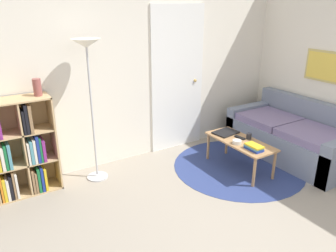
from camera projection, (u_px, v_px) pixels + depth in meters
wall_back at (137, 67)px, 4.41m from camera, size 7.72×0.11×2.60m
wall_right at (329, 64)px, 4.56m from camera, size 0.08×5.47×2.60m
rug at (238, 166)px, 4.49m from camera, size 1.76×1.76×0.01m
bookshelf at (5, 153)px, 3.63m from camera, size 1.03×0.34×1.14m
floor_lamp at (88, 60)px, 3.69m from camera, size 0.34×0.34×1.74m
couch at (294, 137)px, 4.76m from camera, size 0.91×1.80×0.78m
coffee_table at (240, 144)px, 4.31m from camera, size 0.43×0.97×0.41m
laptop at (226, 133)px, 4.53m from camera, size 0.35×0.28×0.02m
bowl at (237, 142)px, 4.19m from camera, size 0.12×0.12×0.05m
book_stack_on_table at (254, 147)px, 4.02m from camera, size 0.14×0.23×0.07m
cup at (249, 136)px, 4.33m from camera, size 0.07×0.07×0.08m
remote at (240, 138)px, 4.36m from camera, size 0.07×0.16×0.02m
vase_on_shelf at (37, 87)px, 3.60m from camera, size 0.09×0.09×0.19m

